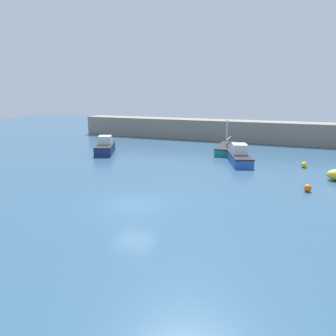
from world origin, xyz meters
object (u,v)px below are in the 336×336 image
sailboat_short_mast (226,148)px  mooring_buoy_yellow (304,165)px  motorboat_grey_hull (240,156)px  mooring_buoy_orange (308,188)px  motorboat_with_cabin (105,147)px

sailboat_short_mast → mooring_buoy_yellow: 9.71m
motorboat_grey_hull → mooring_buoy_orange: size_ratio=10.70×
motorboat_grey_hull → mooring_buoy_orange: motorboat_grey_hull is taller
motorboat_grey_hull → mooring_buoy_orange: 9.85m
sailboat_short_mast → mooring_buoy_orange: sailboat_short_mast is taller
motorboat_with_cabin → mooring_buoy_yellow: bearing=66.8°
mooring_buoy_yellow → motorboat_with_cabin: bearing=-178.8°
mooring_buoy_orange → motorboat_with_cabin: bearing=160.6°
sailboat_short_mast → motorboat_with_cabin: (-12.82, -5.45, 0.24)m
sailboat_short_mast → mooring_buoy_orange: (8.44, -12.94, -0.17)m
mooring_buoy_yellow → sailboat_short_mast: bearing=149.0°
motorboat_with_cabin → mooring_buoy_orange: size_ratio=10.30×
mooring_buoy_yellow → mooring_buoy_orange: (0.12, -7.94, -0.00)m
motorboat_grey_hull → mooring_buoy_yellow: (5.95, 0.19, -0.39)m
motorboat_grey_hull → sailboat_short_mast: bearing=-174.6°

